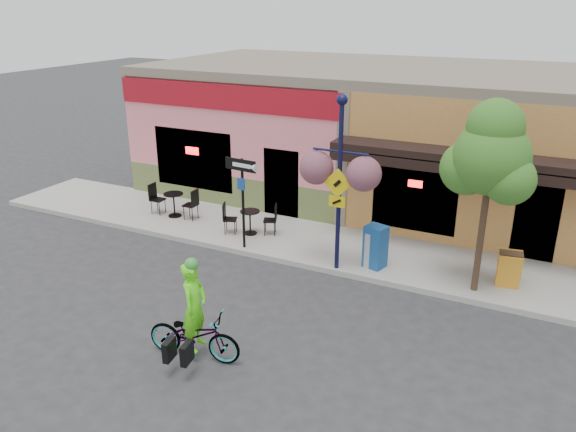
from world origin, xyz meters
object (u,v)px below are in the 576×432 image
Objects in this scene: lamp_post at (339,186)px; newspaper_box_grey at (374,249)px; one_way_sign at (243,204)px; newspaper_box_blue at (375,247)px; street_tree at (486,199)px; bicycle at (194,335)px; cyclist_rider at (195,318)px; building at (412,134)px.

newspaper_box_grey is (0.80, 0.51, -1.74)m from lamp_post.
one_way_sign is 3.70m from newspaper_box_grey.
newspaper_box_blue is 0.24× the size of street_tree.
lamp_post is at bearing -174.13° from street_tree.
street_tree reaches higher than newspaper_box_blue.
street_tree reaches higher than bicycle.
cyclist_rider is at bearing -98.62° from bicycle.
newspaper_box_blue is (3.63, 0.41, -0.71)m from one_way_sign.
bicycle is 5.08m from one_way_sign.
one_way_sign reaches higher than newspaper_box_blue.
street_tree is at bearing 6.17° from lamp_post.
cyclist_rider is at bearing -94.34° from newspaper_box_blue.
street_tree is at bearing 12.92° from newspaper_box_blue.
street_tree reaches higher than lamp_post.
building is 19.36× the size of newspaper_box_grey.
bicycle is at bearing -94.82° from newspaper_box_blue.
cyclist_rider is 0.39× the size of street_tree.
cyclist_rider is at bearing -95.57° from building.
newspaper_box_grey is (3.59, 0.42, -0.80)m from one_way_sign.
building reaches higher than one_way_sign.
bicycle is at bearing 81.38° from cyclist_rider.
lamp_post is at bearing -22.50° from bicycle.
building is 3.99× the size of street_tree.
one_way_sign is (-1.64, 4.72, 0.92)m from bicycle.
cyclist_rider is 1.91× the size of newspaper_box_grey.
cyclist_rider is at bearing -64.16° from one_way_sign.
one_way_sign is at bearing -112.54° from building.
street_tree reaches higher than building.
lamp_post is 4.71× the size of newspaper_box_grey.
newspaper_box_blue is 3.05m from street_tree.
lamp_post is at bearing -90.22° from building.
building is 11.62m from cyclist_rider.
bicycle is 0.75× the size of one_way_sign.
street_tree is at bearing -62.83° from building.
building is at bearing 117.17° from street_tree.
one_way_sign is at bearing -157.08° from newspaper_box_blue.
lamp_post is at bearing -133.16° from newspaper_box_blue.
bicycle is 0.43× the size of lamp_post.
one_way_sign is at bearing 173.38° from newspaper_box_grey.
newspaper_box_blue is at bearing -82.60° from building.
building is at bearing 83.67° from newspaper_box_grey.
cyclist_rider reaches higher than newspaper_box_grey.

